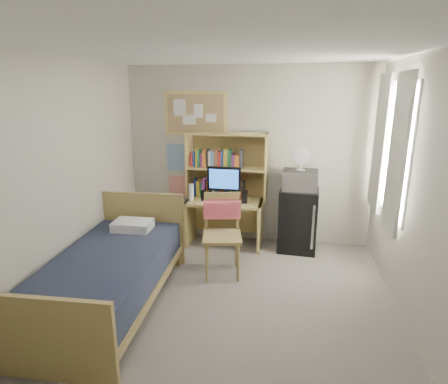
% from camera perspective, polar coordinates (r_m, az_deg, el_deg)
% --- Properties ---
extents(floor, '(3.60, 4.20, 0.02)m').
position_cam_1_polar(floor, '(4.11, 0.08, -18.26)').
color(floor, gray).
rests_on(floor, ground).
extents(ceiling, '(3.60, 4.20, 0.02)m').
position_cam_1_polar(ceiling, '(3.43, 0.10, 21.00)').
color(ceiling, white).
rests_on(ceiling, wall_back).
extents(wall_back, '(3.60, 0.04, 2.60)m').
position_cam_1_polar(wall_back, '(5.58, 3.67, 5.47)').
color(wall_back, beige).
rests_on(wall_back, floor).
extents(wall_front, '(3.60, 0.04, 2.60)m').
position_cam_1_polar(wall_front, '(1.69, -12.50, -20.04)').
color(wall_front, beige).
rests_on(wall_front, floor).
extents(wall_left, '(0.04, 4.20, 2.60)m').
position_cam_1_polar(wall_left, '(4.22, -24.76, 0.76)').
color(wall_left, beige).
rests_on(wall_left, floor).
extents(wall_right, '(0.04, 4.20, 2.60)m').
position_cam_1_polar(wall_right, '(3.71, 28.65, -1.62)').
color(wall_right, beige).
rests_on(wall_right, floor).
extents(window_unit, '(0.10, 1.40, 1.70)m').
position_cam_1_polar(window_unit, '(4.76, 24.05, 6.07)').
color(window_unit, white).
rests_on(window_unit, wall_right).
extents(curtain_left, '(0.04, 0.55, 1.70)m').
position_cam_1_polar(curtain_left, '(4.37, 24.91, 5.24)').
color(curtain_left, beige).
rests_on(curtain_left, wall_right).
extents(curtain_right, '(0.04, 0.55, 1.70)m').
position_cam_1_polar(curtain_right, '(5.14, 22.67, 6.83)').
color(curtain_right, beige).
rests_on(curtain_right, wall_right).
extents(bulletin_board, '(0.94, 0.03, 0.64)m').
position_cam_1_polar(bulletin_board, '(5.62, -4.34, 11.90)').
color(bulletin_board, '#A08354').
rests_on(bulletin_board, wall_back).
extents(poster_wave, '(0.30, 0.01, 0.42)m').
position_cam_1_polar(poster_wave, '(5.79, -7.28, 5.25)').
color(poster_wave, '#2B5EAC').
rests_on(poster_wave, wall_back).
extents(poster_japan, '(0.28, 0.01, 0.36)m').
position_cam_1_polar(poster_japan, '(5.89, -7.13, 0.75)').
color(poster_japan, red).
rests_on(poster_japan, wall_back).
extents(desk, '(1.11, 0.58, 0.69)m').
position_cam_1_polar(desk, '(5.58, 0.12, -4.69)').
color(desk, '#DDC16B').
rests_on(desk, floor).
extents(desk_chair, '(0.60, 0.60, 1.03)m').
position_cam_1_polar(desk_chair, '(4.65, -0.29, -6.72)').
color(desk_chair, tan).
rests_on(desk_chair, floor).
extents(mini_fridge, '(0.57, 0.57, 0.90)m').
position_cam_1_polar(mini_fridge, '(5.50, 11.21, -4.14)').
color(mini_fridge, black).
rests_on(mini_fridge, floor).
extents(bed, '(1.14, 2.17, 0.59)m').
position_cam_1_polar(bed, '(4.28, -17.12, -12.77)').
color(bed, '#1C2133').
rests_on(bed, floor).
extents(hutch, '(1.20, 0.33, 0.97)m').
position_cam_1_polar(hutch, '(5.49, 0.43, 3.99)').
color(hutch, '#DDC16B').
rests_on(hutch, desk).
extents(monitor, '(0.48, 0.05, 0.51)m').
position_cam_1_polar(monitor, '(5.34, 0.00, 1.14)').
color(monitor, black).
rests_on(monitor, desk).
extents(keyboard, '(0.45, 0.15, 0.02)m').
position_cam_1_polar(keyboard, '(5.28, -0.29, -1.82)').
color(keyboard, black).
rests_on(keyboard, desk).
extents(speaker_left, '(0.07, 0.07, 0.16)m').
position_cam_1_polar(speaker_left, '(5.46, -3.09, -0.53)').
color(speaker_left, black).
rests_on(speaker_left, desk).
extents(speaker_right, '(0.08, 0.08, 0.19)m').
position_cam_1_polar(speaker_right, '(5.34, 3.16, -0.73)').
color(speaker_right, black).
rests_on(speaker_right, desk).
extents(water_bottle, '(0.08, 0.08, 0.26)m').
position_cam_1_polar(water_bottle, '(5.45, -5.04, -0.04)').
color(water_bottle, white).
rests_on(water_bottle, desk).
extents(hoodie, '(0.48, 0.23, 0.22)m').
position_cam_1_polar(hoodie, '(4.74, -0.33, -2.63)').
color(hoodie, '#E75763').
rests_on(hoodie, desk_chair).
extents(microwave, '(0.50, 0.39, 0.28)m').
position_cam_1_polar(microwave, '(5.31, 11.53, 1.79)').
color(microwave, silver).
rests_on(microwave, mini_fridge).
extents(desk_fan, '(0.24, 0.24, 0.28)m').
position_cam_1_polar(desk_fan, '(5.25, 11.69, 4.76)').
color(desk_fan, white).
rests_on(desk_fan, microwave).
extents(pillow, '(0.47, 0.34, 0.11)m').
position_cam_1_polar(pillow, '(4.76, -13.73, -4.94)').
color(pillow, white).
rests_on(pillow, bed).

